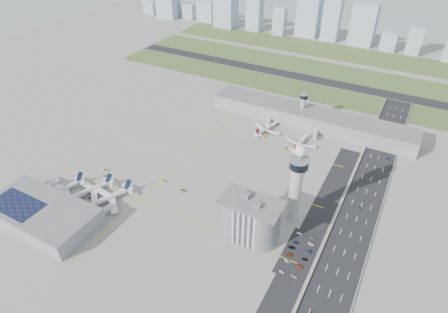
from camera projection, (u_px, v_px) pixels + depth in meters
The scene contains 61 objects.
ground at pixel (203, 194), 301.26m from camera, with size 1000.00×1000.00×0.00m, color #99968E.
grass_strip_0 at pixel (282, 86), 470.45m from camera, with size 480.00×50.00×0.08m, color #4E632E.
grass_strip_1 at pixel (302, 66), 524.23m from camera, with size 480.00×60.00×0.08m, color #44632F.
grass_strip_2 at pixel (319, 49), 581.60m from camera, with size 480.00×70.00×0.08m, color #3F5B2B.
runway at pixel (293, 75), 496.97m from camera, with size 480.00×22.00×0.10m, color black.
highway at pixel (347, 246), 256.12m from camera, with size 28.00×500.00×0.10m, color black.
barrier_left at pixel (327, 238), 261.29m from camera, with size 0.60×500.00×1.20m, color #9E9E99.
barrier_right at pixel (368, 254), 250.31m from camera, with size 0.60×500.00×1.20m, color #9E9E99.
landside_road at pixel (307, 243), 258.76m from camera, with size 18.00×260.00×0.08m, color black.
parking_lot at pixel (298, 254), 250.93m from camera, with size 20.00×44.00×0.10m, color black.
taxiway_line_h_0 at pixel (140, 200), 295.44m from camera, with size 260.00×0.60×0.01m, color yellow.
taxiway_line_h_1 at pixel (183, 161), 338.47m from camera, with size 260.00×0.60×0.01m, color yellow.
taxiway_line_h_2 at pixel (215, 130), 381.50m from camera, with size 260.00×0.60×0.01m, color yellow.
taxiway_line_v at pixel (183, 161), 338.47m from camera, with size 0.60×260.00×0.01m, color yellow.
control_tower at pixel (296, 181), 258.57m from camera, with size 14.00×14.00×64.50m.
secondary_tower at pixel (303, 105), 386.24m from camera, with size 8.60×8.60×31.90m.
admin_building at pixel (251, 219), 256.28m from camera, with size 42.00×24.00×33.50m.
terminal_pier at pixel (310, 118), 387.16m from camera, with size 210.00×32.00×15.80m.
near_terminal at pixel (42, 214), 273.29m from camera, with size 84.00×42.00×13.00m.
airplane_near_a at pixel (59, 189), 297.47m from camera, with size 41.46×35.24×11.61m, color white, non-canonical shape.
airplane_near_b at pixel (87, 188), 297.69m from camera, with size 41.50×35.28×11.62m, color white, non-canonical shape.
airplane_near_c at pixel (105, 196), 288.98m from camera, with size 44.88×38.15×12.57m, color white, non-canonical shape.
airplane_far_a at pixel (267, 126), 377.99m from camera, with size 36.60×31.11×10.25m, color white, non-canonical shape.
airplane_far_b at pixel (301, 141), 356.65m from camera, with size 36.04×30.63×10.09m, color white, non-canonical shape.
jet_bridge_near_0 at pixel (43, 190), 300.21m from camera, with size 14.00×3.00×5.70m, color silver, non-canonical shape.
jet_bridge_near_1 at pixel (70, 202), 288.44m from camera, with size 14.00×3.00×5.70m, color silver, non-canonical shape.
jet_bridge_near_2 at pixel (99, 216), 276.67m from camera, with size 14.00×3.00×5.70m, color silver, non-canonical shape.
jet_bridge_far_0 at pixel (270, 120), 393.50m from camera, with size 14.00×3.00×5.70m, color silver, non-canonical shape.
jet_bridge_far_1 at pixel (316, 132), 373.88m from camera, with size 14.00×3.00×5.70m, color silver, non-canonical shape.
tug_0 at pixel (105, 170), 325.18m from camera, with size 2.11×3.07×1.79m, color gold, non-canonical shape.
tug_1 at pixel (104, 176), 318.37m from camera, with size 1.87×2.72×1.58m, color yellow, non-canonical shape.
tug_2 at pixel (163, 181), 312.85m from camera, with size 2.06×3.00×1.74m, color yellow, non-canonical shape.
tug_3 at pixel (182, 191), 302.57m from camera, with size 2.53×3.68×2.14m, color orange, non-canonical shape.
tug_4 at pixel (266, 134), 374.67m from camera, with size 2.43×3.54×2.06m, color #E9A700, non-canonical shape.
tug_5 at pixel (285, 149), 352.69m from camera, with size 2.17×3.16×1.84m, color #CDAD04, non-canonical shape.
car_lot_0 at pixel (282, 272), 238.22m from camera, with size 1.50×3.72×1.27m, color silver.
car_lot_1 at pixel (287, 261), 245.17m from camera, with size 1.20×3.43×1.13m, color #9EA1AF.
car_lot_2 at pixel (290, 255), 249.55m from camera, with size 2.07×4.49×1.25m, color maroon.
car_lot_3 at pixel (292, 247), 254.66m from camera, with size 1.74×4.29×1.25m, color black.
car_lot_4 at pixel (296, 242), 258.47m from camera, with size 1.45×3.60×1.23m, color #1C1554.
car_lot_5 at pixel (299, 234), 265.08m from camera, with size 1.26×3.61×1.19m, color white.
car_lot_6 at pixel (294, 277), 235.21m from camera, with size 1.91×4.15×1.15m, color #B0B0B0.
car_lot_7 at pixel (300, 267), 241.53m from camera, with size 1.77×4.36×1.27m, color #AB3611.
car_lot_8 at pixel (305, 259), 246.49m from camera, with size 1.47×3.65×1.24m, color black.
car_lot_9 at pixel (309, 252), 251.73m from camera, with size 1.27×3.64×1.20m, color #11184B.
car_lot_10 at pixel (311, 244), 257.14m from camera, with size 2.04×4.43×1.23m, color silver.
car_lot_11 at pixel (312, 238), 261.49m from camera, with size 1.54×3.80×1.10m, color slate.
car_hw_1 at pixel (359, 208), 286.37m from camera, with size 1.36×3.89×1.28m, color #27262A.
car_hw_2 at pixel (387, 159), 339.72m from camera, with size 2.02×4.37×1.22m, color navy.
car_hw_4 at pixel (382, 125), 389.25m from camera, with size 1.40×3.49×1.19m, color gray.
skyline_bldg_0 at pixel (151, 7), 744.26m from camera, with size 24.05×19.24×26.50m, color #9EADC1.
skyline_bldg_2 at pixel (190, 11), 716.30m from camera, with size 22.81×18.25×26.79m, color #9EADC1.
skyline_bldg_3 at pixel (207, 11), 699.06m from camera, with size 32.30×25.84×36.93m, color #9EADC1.
skyline_bldg_4 at pixel (226, 9), 661.86m from camera, with size 35.81×28.65×60.36m, color #9EADC1.
skyline_bldg_5 at pixel (255, 11), 641.85m from camera, with size 25.49×20.39×66.89m, color #9EADC1.
skyline_bldg_6 at pixel (280, 21), 628.23m from camera, with size 20.04×16.03×45.20m, color #9EADC1.
skyline_bldg_7 at pixel (309, 17), 620.27m from camera, with size 35.76×28.61×61.22m, color #9EADC1.
skyline_bldg_8 at pixel (333, 14), 594.36m from camera, with size 26.33×21.06×83.39m, color #9EADC1.
skyline_bldg_9 at pixel (363, 25), 581.54m from camera, with size 36.96×29.57×62.11m, color #9EADC1.
skyline_bldg_10 at pixel (389, 41), 568.37m from camera, with size 23.01×18.41×27.75m, color #9EADC1.
skyline_bldg_11 at pixel (415, 41), 551.16m from camera, with size 20.22×16.18×38.97m, color #9EADC1.
Camera 1 is at (124.65, -192.85, 198.01)m, focal length 30.00 mm.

